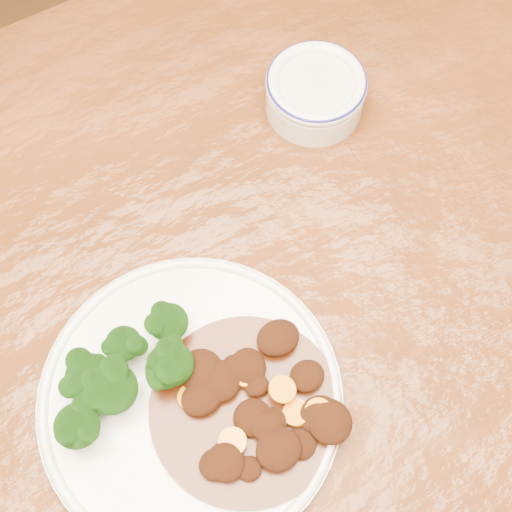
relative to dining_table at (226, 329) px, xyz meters
name	(u,v)px	position (x,y,z in m)	size (l,w,h in m)	color
ground	(239,434)	(0.00, 0.00, -0.67)	(4.00, 4.00, 0.00)	#452A11
dining_table	(226,329)	(0.00, 0.00, 0.00)	(1.54, 0.97, 0.75)	#602B11
dinner_plate	(190,399)	(-0.07, -0.07, 0.09)	(0.29, 0.29, 0.02)	silver
broccoli_florets	(126,375)	(-0.11, -0.04, 0.12)	(0.15, 0.09, 0.05)	#61914B
mince_stew	(255,404)	(-0.02, -0.11, 0.10)	(0.18, 0.18, 0.03)	#411507
dip_bowl	(315,92)	(0.20, 0.17, 0.11)	(0.11, 0.11, 0.05)	silver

